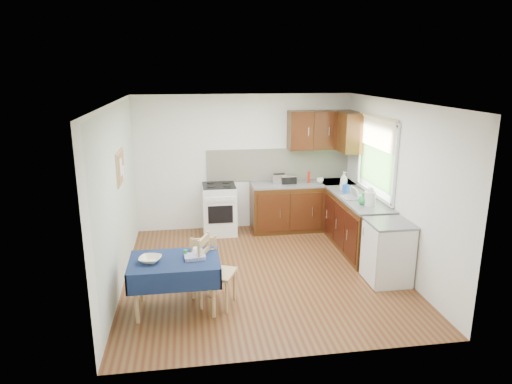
{
  "coord_description": "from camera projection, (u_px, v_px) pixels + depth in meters",
  "views": [
    {
      "loc": [
        -1.03,
        -6.16,
        2.93
      ],
      "look_at": [
        -0.06,
        0.19,
        1.19
      ],
      "focal_mm": 32.0,
      "sensor_mm": 36.0,
      "label": 1
    }
  ],
  "objects": [
    {
      "name": "soap_bottle_a",
      "position": [
        344.0,
        181.0,
        7.84
      ],
      "size": [
        0.17,
        0.17,
        0.33
      ],
      "primitive_type": "imported",
      "rotation": [
        0.0,
        0.0,
        0.47
      ],
      "color": "white",
      "rests_on": "worktop_right"
    },
    {
      "name": "floor",
      "position": [
        262.0,
        272.0,
        6.8
      ],
      "size": [
        4.2,
        4.2,
        0.0
      ],
      "primitive_type": "plane",
      "color": "#542716",
      "rests_on": "ground"
    },
    {
      "name": "wall_back",
      "position": [
        244.0,
        162.0,
        8.47
      ],
      "size": [
        4.0,
        0.02,
        2.5
      ],
      "primitive_type": "cube",
      "color": "white",
      "rests_on": "ground"
    },
    {
      "name": "kettle",
      "position": [
        370.0,
        197.0,
        6.99
      ],
      "size": [
        0.17,
        0.17,
        0.29
      ],
      "color": "white",
      "rests_on": "worktop_right"
    },
    {
      "name": "wall_right",
      "position": [
        395.0,
        186.0,
        6.76
      ],
      "size": [
        0.02,
        4.2,
        2.5
      ],
      "primitive_type": "cube",
      "color": "white",
      "rests_on": "ground"
    },
    {
      "name": "book",
      "position": [
        191.0,
        251.0,
        5.86
      ],
      "size": [
        0.17,
        0.21,
        0.01
      ],
      "primitive_type": "imported",
      "rotation": [
        0.0,
        0.0,
        0.14
      ],
      "color": "white",
      "rests_on": "dining_table"
    },
    {
      "name": "soap_bottle_b",
      "position": [
        346.0,
        187.0,
        7.7
      ],
      "size": [
        0.13,
        0.13,
        0.21
      ],
      "primitive_type": "imported",
      "rotation": [
        0.0,
        0.0,
        2.27
      ],
      "color": "blue",
      "rests_on": "worktop_right"
    },
    {
      "name": "yellow_packet",
      "position": [
        290.0,
        178.0,
        8.48
      ],
      "size": [
        0.14,
        0.12,
        0.16
      ],
      "primitive_type": "cube",
      "rotation": [
        0.0,
        0.0,
        0.42
      ],
      "color": "yellow",
      "rests_on": "worktop_back"
    },
    {
      "name": "worktop_back",
      "position": [
        302.0,
        184.0,
        8.44
      ],
      "size": [
        1.9,
        0.6,
        0.04
      ],
      "primitive_type": "cube",
      "color": "slate",
      "rests_on": "base_cabinets"
    },
    {
      "name": "spice_jar",
      "position": [
        185.0,
        253.0,
        5.67
      ],
      "size": [
        0.04,
        0.04,
        0.09
      ],
      "primitive_type": "cylinder",
      "color": "green",
      "rests_on": "dining_table"
    },
    {
      "name": "stove",
      "position": [
        219.0,
        209.0,
        8.32
      ],
      "size": [
        0.6,
        0.61,
        0.92
      ],
      "color": "white",
      "rests_on": "ground"
    },
    {
      "name": "worktop_corner",
      "position": [
        336.0,
        182.0,
        8.53
      ],
      "size": [
        0.6,
        0.6,
        0.04
      ],
      "primitive_type": "cube",
      "color": "slate",
      "rests_on": "base_cabinets"
    },
    {
      "name": "window",
      "position": [
        376.0,
        151.0,
        7.32
      ],
      "size": [
        0.04,
        1.48,
        1.26
      ],
      "color": "#345D26",
      "rests_on": "wall_right"
    },
    {
      "name": "wall_left",
      "position": [
        117.0,
        197.0,
        6.18
      ],
      "size": [
        0.02,
        4.2,
        2.5
      ],
      "primitive_type": "cube",
      "color": "silver",
      "rests_on": "ground"
    },
    {
      "name": "chair_near",
      "position": [
        214.0,
        269.0,
        5.75
      ],
      "size": [
        0.54,
        0.54,
        0.93
      ],
      "rotation": [
        0.0,
        0.0,
        1.17
      ],
      "color": "tan",
      "rests_on": "ground"
    },
    {
      "name": "soap_bottle_c",
      "position": [
        363.0,
        199.0,
        7.04
      ],
      "size": [
        0.17,
        0.17,
        0.19
      ],
      "primitive_type": "imported",
      "rotation": [
        0.0,
        0.0,
        3.31
      ],
      "color": "green",
      "rests_on": "worktop_right"
    },
    {
      "name": "tea_towel",
      "position": [
        195.0,
        257.0,
        5.63
      ],
      "size": [
        0.27,
        0.23,
        0.05
      ],
      "primitive_type": "cube",
      "rotation": [
        0.0,
        0.0,
        0.11
      ],
      "color": "navy",
      "rests_on": "dining_table"
    },
    {
      "name": "ceiling",
      "position": [
        263.0,
        102.0,
        6.14
      ],
      "size": [
        4.0,
        4.2,
        0.02
      ],
      "primitive_type": "cube",
      "color": "white",
      "rests_on": "wall_back"
    },
    {
      "name": "worktop_right",
      "position": [
        359.0,
        199.0,
        7.43
      ],
      "size": [
        0.6,
        1.7,
        0.04
      ],
      "primitive_type": "cube",
      "color": "slate",
      "rests_on": "base_cabinets"
    },
    {
      "name": "cup",
      "position": [
        320.0,
        180.0,
        8.38
      ],
      "size": [
        0.16,
        0.16,
        0.1
      ],
      "primitive_type": "imported",
      "rotation": [
        0.0,
        0.0,
        -0.35
      ],
      "color": "silver",
      "rests_on": "worktop_back"
    },
    {
      "name": "fridge",
      "position": [
        388.0,
        252.0,
        6.4
      ],
      "size": [
        0.58,
        0.6,
        0.89
      ],
      "color": "white",
      "rests_on": "ground"
    },
    {
      "name": "corkboard",
      "position": [
        120.0,
        167.0,
        6.38
      ],
      "size": [
        0.04,
        0.62,
        0.47
      ],
      "color": "tan",
      "rests_on": "wall_left"
    },
    {
      "name": "sauce_bottle",
      "position": [
        309.0,
        177.0,
        8.37
      ],
      "size": [
        0.05,
        0.05,
        0.22
      ],
      "primitive_type": "cylinder",
      "color": "#B71B0E",
      "rests_on": "worktop_back"
    },
    {
      "name": "wall_front",
      "position": [
        297.0,
        246.0,
        4.46
      ],
      "size": [
        4.0,
        0.02,
        2.5
      ],
      "primitive_type": "cube",
      "color": "white",
      "rests_on": "ground"
    },
    {
      "name": "sandwich_press",
      "position": [
        288.0,
        179.0,
        8.38
      ],
      "size": [
        0.27,
        0.24,
        0.16
      ],
      "rotation": [
        0.0,
        0.0,
        -0.19
      ],
      "color": "black",
      "rests_on": "worktop_back"
    },
    {
      "name": "toaster",
      "position": [
        279.0,
        179.0,
        8.35
      ],
      "size": [
        0.25,
        0.15,
        0.19
      ],
      "rotation": [
        0.0,
        0.0,
        -0.4
      ],
      "color": "silver",
      "rests_on": "worktop_back"
    },
    {
      "name": "base_cabinets",
      "position": [
        326.0,
        215.0,
        8.08
      ],
      "size": [
        1.9,
        2.3,
        0.86
      ],
      "color": "#341609",
      "rests_on": "ground"
    },
    {
      "name": "upper_cabinets",
      "position": [
        329.0,
        131.0,
        8.25
      ],
      "size": [
        1.2,
        0.85,
        0.7
      ],
      "color": "#341609",
      "rests_on": "wall_back"
    },
    {
      "name": "chair_far",
      "position": [
        203.0,
        262.0,
        6.05
      ],
      "size": [
        0.42,
        0.42,
        0.85
      ],
      "rotation": [
        0.0,
        0.0,
        3.25
      ],
      "color": "tan",
      "rests_on": "ground"
    },
    {
      "name": "dish_rack",
      "position": [
        354.0,
        197.0,
        7.41
      ],
      "size": [
        0.39,
        0.3,
        0.18
      ],
      "rotation": [
        0.0,
        0.0,
        0.11
      ],
      "color": "gray",
      "rests_on": "worktop_right"
    },
    {
      "name": "plate_bowl",
      "position": [
        150.0,
        259.0,
        5.52
      ],
      "size": [
        0.32,
        0.32,
        0.06
      ],
      "primitive_type": "imported",
      "rotation": [
        0.0,
        0.0,
        -0.24
      ],
      "color": "#F8F4CB",
      "rests_on": "dining_table"
    },
    {
      "name": "splashback",
      "position": [
        278.0,
        164.0,
        8.57
      ],
      "size": [
        2.7,
        0.02,
        0.6
      ],
      "primitive_type": "cube",
      "color": "#F2EACD",
      "rests_on": "wall_back"
    },
    {
      "name": "dining_table",
      "position": [
        175.0,
        267.0,
        5.63
      ],
      "size": [
        1.11,
        0.75,
        0.67
      ],
      "rotation": [
        0.0,
        0.0,
        0.19
      ],
      "color": "#111D44",
      "rests_on": "ground"
    }
  ]
}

